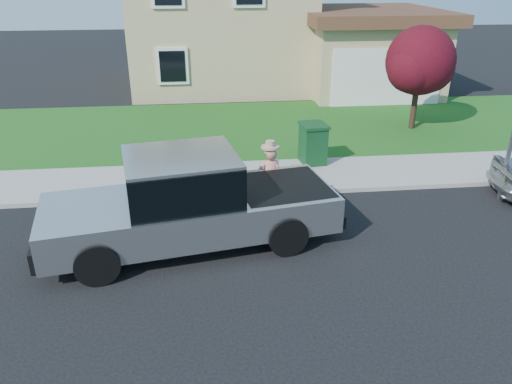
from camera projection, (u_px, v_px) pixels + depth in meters
ground at (260, 255)px, 10.26m from camera, size 80.00×80.00×0.00m
curb at (285, 192)px, 12.96m from camera, size 40.00×0.20×0.12m
sidewalk at (279, 175)px, 13.95m from camera, size 40.00×2.00×0.15m
lawn at (260, 128)px, 18.02m from camera, size 40.00×7.00×0.10m
house at (248, 16)px, 23.88m from camera, size 14.00×11.30×6.85m
pickup_truck at (190, 203)px, 10.32m from camera, size 6.41×3.10×2.02m
woman at (270, 178)px, 11.85m from camera, size 0.61×0.44×1.75m
ornamental_tree at (421, 64)px, 16.94m from camera, size 2.57×2.32×3.53m
trash_bin at (313, 143)px, 14.39m from camera, size 0.80×0.90×1.17m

